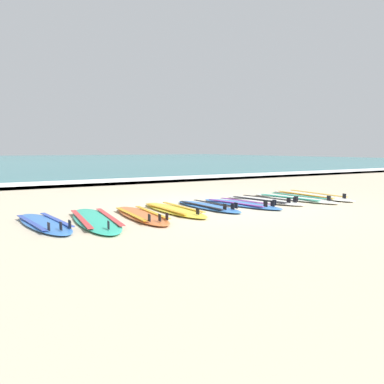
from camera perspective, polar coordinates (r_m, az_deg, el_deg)
ground_plane at (r=8.04m, az=3.88°, el=-1.90°), size 80.00×80.00×0.00m
sea at (r=42.12m, az=-23.87°, el=4.36°), size 80.00×60.00×0.10m
wave_foam_strip at (r=13.37m, az=-10.43°, el=1.57°), size 80.00×1.40×0.11m
surfboard_0 at (r=6.26m, az=-21.29°, el=-4.38°), size 0.77×2.13×0.18m
surfboard_1 at (r=6.32m, az=-14.26°, el=-4.04°), size 0.83×2.51×0.18m
surfboard_2 at (r=6.60m, az=-7.61°, el=-3.45°), size 0.62×2.14×0.18m
surfboard_3 at (r=7.12m, az=-2.75°, el=-2.68°), size 0.61×2.13×0.18m
surfboard_4 at (r=7.55m, az=2.35°, el=-2.15°), size 0.65×1.98×0.18m
surfboard_5 at (r=7.95m, az=7.31°, el=-1.76°), size 0.94×2.11×0.18m
surfboard_6 at (r=8.57m, az=10.67°, el=-1.23°), size 0.94×2.09×0.18m
surfboard_7 at (r=9.10m, az=15.01°, el=-0.90°), size 0.93×2.32×0.18m
surfboard_8 at (r=9.76m, az=17.33°, el=-0.49°), size 0.62×2.50×0.18m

